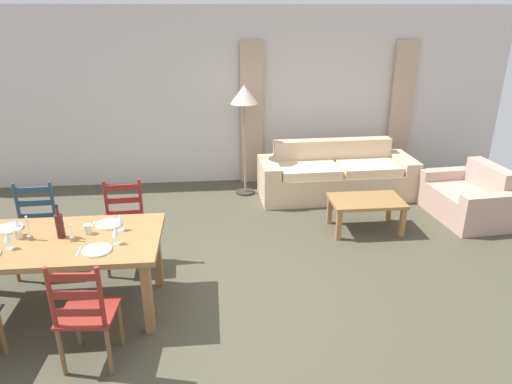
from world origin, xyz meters
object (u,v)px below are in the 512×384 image
object	(u,v)px
wine_glass_near_left	(7,237)
standing_lamp	(244,101)
wine_glass_far_right	(120,219)
dining_chair_near_right	(86,314)
coffee_cup_primary	(88,229)
coffee_table	(366,204)
dining_chair_far_right	(125,226)
wine_glass_near_right	(116,232)
dining_chair_far_left	(36,229)
coffee_cup_secondary	(18,233)
couch	(335,176)
armchair_upholstered	(471,199)
wine_bottle	(60,225)
wine_glass_far_left	(17,224)
dining_table	(53,248)

from	to	relation	value
wine_glass_near_left	standing_lamp	world-z (taller)	standing_lamp
wine_glass_far_right	dining_chair_near_right	bearing A→B (deg)	-99.67
coffee_cup_primary	coffee_table	bearing A→B (deg)	23.10
coffee_cup_primary	coffee_table	world-z (taller)	coffee_cup_primary
dining_chair_far_right	wine_glass_near_right	distance (m)	1.00
wine_glass_far_right	wine_glass_near_right	bearing A→B (deg)	-88.45
dining_chair_near_right	wine_glass_far_right	distance (m)	0.96
wine_glass_near_right	coffee_table	xyz separation A→B (m)	(2.75, 1.52, -0.51)
dining_chair_near_right	dining_chair_far_right	distance (m)	1.52
wine_glass_near_right	wine_glass_far_right	distance (m)	0.27
dining_chair_far_left	coffee_cup_secondary	distance (m)	0.81
couch	wine_glass_near_left	bearing A→B (deg)	-142.43
wine_glass_near_left	coffee_cup_secondary	distance (m)	0.21
coffee_cup_primary	armchair_upholstered	bearing A→B (deg)	18.71
dining_chair_far_left	wine_glass_far_right	xyz separation A→B (m)	(1.03, -0.66, 0.38)
dining_chair_near_right	wine_bottle	world-z (taller)	wine_bottle
armchair_upholstered	dining_chair_far_left	bearing A→B (deg)	-170.94
couch	coffee_cup_primary	bearing A→B (deg)	-139.71
wine_glass_far_left	armchair_upholstered	xyz separation A→B (m)	(5.20, 1.52, -0.61)
dining_chair_near_right	dining_chair_far_left	world-z (taller)	same
wine_glass_near_right	couch	xyz separation A→B (m)	(2.67, 2.73, -0.57)
wine_glass_near_left	dining_chair_far_left	bearing A→B (deg)	99.07
couch	wine_glass_far_left	bearing A→B (deg)	-145.32
dining_table	wine_glass_near_left	distance (m)	0.38
wine_glass_far_left	coffee_cup_primary	size ratio (longest dim) A/B	1.79
wine_glass_near_left	wine_glass_near_right	world-z (taller)	same
wine_glass_far_left	couch	xyz separation A→B (m)	(3.58, 2.48, -0.57)
armchair_upholstered	standing_lamp	world-z (taller)	standing_lamp
wine_glass_near_right	wine_glass_far_right	world-z (taller)	same
dining_chair_near_right	standing_lamp	size ratio (longest dim) A/B	0.59
wine_bottle	wine_glass_near_right	distance (m)	0.54
dining_chair_far_left	standing_lamp	bearing A→B (deg)	40.20
dining_table	dining_chair_near_right	xyz separation A→B (m)	(0.44, -0.74, -0.19)
dining_chair_far_left	wine_glass_far_right	world-z (taller)	dining_chair_far_left
coffee_cup_primary	couch	bearing A→B (deg)	40.29
couch	dining_chair_far_right	bearing A→B (deg)	-146.80
dining_chair_far_right	standing_lamp	bearing A→B (deg)	54.40
dining_table	dining_chair_far_right	xyz separation A→B (m)	(0.48, 0.78, -0.19)
couch	coffee_table	xyz separation A→B (m)	(0.08, -1.22, 0.06)
wine_glass_far_right	coffee_cup_secondary	bearing A→B (deg)	-175.18
coffee_cup_secondary	coffee_table	size ratio (longest dim) A/B	0.10
dining_table	standing_lamp	distance (m)	3.46
dining_chair_near_right	coffee_cup_primary	world-z (taller)	dining_chair_near_right
dining_chair_near_right	coffee_cup_secondary	size ratio (longest dim) A/B	10.67
coffee_cup_secondary	couch	xyz separation A→B (m)	(3.56, 2.54, -0.50)
coffee_table	coffee_cup_secondary	bearing A→B (deg)	-159.95
coffee_cup_secondary	coffee_table	xyz separation A→B (m)	(3.63, 1.33, -0.44)
dining_chair_near_right	wine_glass_near_left	xyz separation A→B (m)	(-0.73, 0.60, 0.38)
dining_table	couch	bearing A→B (deg)	38.54
dining_chair_far_right	armchair_upholstered	xyz separation A→B (m)	(4.41, 0.86, -0.23)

